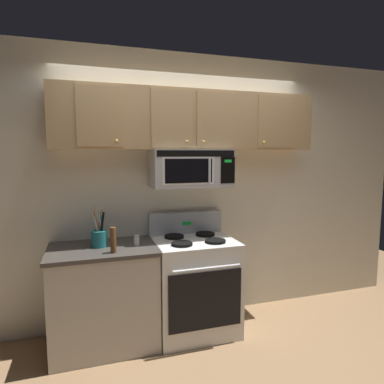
{
  "coord_description": "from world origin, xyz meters",
  "views": [
    {
      "loc": [
        -0.95,
        -2.52,
        1.72
      ],
      "look_at": [
        0.0,
        0.49,
        1.35
      ],
      "focal_mm": 31.28,
      "sensor_mm": 36.0,
      "label": 1
    }
  ],
  "objects_px": {
    "stove_range": "(194,284)",
    "utensil_crock_teal": "(99,236)",
    "pepper_mill": "(113,240)",
    "over_range_microwave": "(190,168)",
    "salt_shaker": "(137,240)"
  },
  "relations": [
    {
      "from": "utensil_crock_teal",
      "to": "pepper_mill",
      "type": "xyz_separation_m",
      "value": [
        0.1,
        -0.23,
        0.01
      ]
    },
    {
      "from": "over_range_microwave",
      "to": "salt_shaker",
      "type": "relative_size",
      "value": 8.35
    },
    {
      "from": "salt_shaker",
      "to": "pepper_mill",
      "type": "distance_m",
      "value": 0.28
    },
    {
      "from": "salt_shaker",
      "to": "pepper_mill",
      "type": "bearing_deg",
      "value": -141.59
    },
    {
      "from": "stove_range",
      "to": "salt_shaker",
      "type": "bearing_deg",
      "value": -177.79
    },
    {
      "from": "salt_shaker",
      "to": "pepper_mill",
      "type": "xyz_separation_m",
      "value": [
        -0.21,
        -0.17,
        0.06
      ]
    },
    {
      "from": "salt_shaker",
      "to": "utensil_crock_teal",
      "type": "bearing_deg",
      "value": 170.07
    },
    {
      "from": "stove_range",
      "to": "utensil_crock_teal",
      "type": "bearing_deg",
      "value": 177.7
    },
    {
      "from": "utensil_crock_teal",
      "to": "pepper_mill",
      "type": "relative_size",
      "value": 1.79
    },
    {
      "from": "over_range_microwave",
      "to": "salt_shaker",
      "type": "height_order",
      "value": "over_range_microwave"
    },
    {
      "from": "utensil_crock_teal",
      "to": "pepper_mill",
      "type": "height_order",
      "value": "utensil_crock_teal"
    },
    {
      "from": "stove_range",
      "to": "salt_shaker",
      "type": "xyz_separation_m",
      "value": [
        -0.55,
        -0.02,
        0.48
      ]
    },
    {
      "from": "over_range_microwave",
      "to": "utensil_crock_teal",
      "type": "height_order",
      "value": "over_range_microwave"
    },
    {
      "from": "over_range_microwave",
      "to": "pepper_mill",
      "type": "relative_size",
      "value": 3.57
    },
    {
      "from": "utensil_crock_teal",
      "to": "salt_shaker",
      "type": "xyz_separation_m",
      "value": [
        0.32,
        -0.06,
        -0.05
      ]
    }
  ]
}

